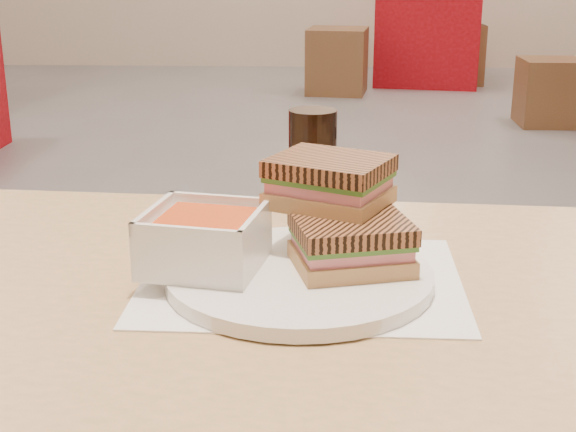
{
  "coord_description": "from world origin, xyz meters",
  "views": [
    {
      "loc": [
        0.04,
        -2.81,
        1.09
      ],
      "look_at": [
        0.01,
        -2.0,
        0.82
      ],
      "focal_mm": 51.29,
      "sensor_mm": 36.0,
      "label": 1
    }
  ],
  "objects_px": {
    "soup_bowl": "(205,241)",
    "bg_chair_1l": "(549,92)",
    "bg_chair_2l": "(337,61)",
    "plate": "(300,277)",
    "panini_lower": "(351,243)",
    "cola_glass": "(312,161)",
    "main_table": "(214,399)",
    "bg_chair_2r": "(453,54)",
    "bg_table_2": "(429,39)"
  },
  "relations": [
    {
      "from": "panini_lower",
      "to": "bg_chair_1l",
      "type": "xyz_separation_m",
      "value": [
        1.4,
        4.44,
        -0.59
      ]
    },
    {
      "from": "panini_lower",
      "to": "bg_chair_2l",
      "type": "bearing_deg",
      "value": 89.12
    },
    {
      "from": "soup_bowl",
      "to": "bg_table_2",
      "type": "xyz_separation_m",
      "value": [
        1.0,
        6.12,
        -0.44
      ]
    },
    {
      "from": "bg_table_2",
      "to": "bg_chair_2r",
      "type": "xyz_separation_m",
      "value": [
        0.21,
        -0.03,
        -0.12
      ]
    },
    {
      "from": "panini_lower",
      "to": "soup_bowl",
      "type": "bearing_deg",
      "value": -178.55
    },
    {
      "from": "bg_chair_1l",
      "to": "bg_chair_2l",
      "type": "bearing_deg",
      "value": 139.5
    },
    {
      "from": "plate",
      "to": "bg_chair_2r",
      "type": "distance_m",
      "value": 6.22
    },
    {
      "from": "plate",
      "to": "soup_bowl",
      "type": "bearing_deg",
      "value": 175.93
    },
    {
      "from": "panini_lower",
      "to": "plate",
      "type": "bearing_deg",
      "value": -168.43
    },
    {
      "from": "cola_glass",
      "to": "bg_table_2",
      "type": "height_order",
      "value": "cola_glass"
    },
    {
      "from": "panini_lower",
      "to": "bg_table_2",
      "type": "xyz_separation_m",
      "value": [
        0.84,
        6.12,
        -0.43
      ]
    },
    {
      "from": "soup_bowl",
      "to": "cola_glass",
      "type": "xyz_separation_m",
      "value": [
        0.11,
        0.25,
        0.02
      ]
    },
    {
      "from": "cola_glass",
      "to": "bg_chair_2l",
      "type": "relative_size",
      "value": 0.27
    },
    {
      "from": "bg_table_2",
      "to": "bg_chair_1l",
      "type": "xyz_separation_m",
      "value": [
        0.56,
        -1.68,
        -0.15
      ]
    },
    {
      "from": "panini_lower",
      "to": "bg_table_2",
      "type": "distance_m",
      "value": 6.19
    },
    {
      "from": "plate",
      "to": "bg_chair_2l",
      "type": "height_order",
      "value": "plate"
    },
    {
      "from": "soup_bowl",
      "to": "bg_chair_2r",
      "type": "relative_size",
      "value": 0.28
    },
    {
      "from": "bg_chair_2l",
      "to": "bg_chair_2r",
      "type": "distance_m",
      "value": 1.1
    },
    {
      "from": "bg_chair_1l",
      "to": "bg_chair_2r",
      "type": "distance_m",
      "value": 1.69
    },
    {
      "from": "bg_table_2",
      "to": "cola_glass",
      "type": "bearing_deg",
      "value": -98.6
    },
    {
      "from": "plate",
      "to": "soup_bowl",
      "type": "height_order",
      "value": "soup_bowl"
    },
    {
      "from": "cola_glass",
      "to": "bg_chair_2r",
      "type": "distance_m",
      "value": 5.97
    },
    {
      "from": "plate",
      "to": "panini_lower",
      "type": "distance_m",
      "value": 0.06
    },
    {
      "from": "plate",
      "to": "soup_bowl",
      "type": "xyz_separation_m",
      "value": [
        -0.1,
        0.01,
        0.03
      ]
    },
    {
      "from": "main_table",
      "to": "bg_table_2",
      "type": "bearing_deg",
      "value": 80.92
    },
    {
      "from": "plate",
      "to": "soup_bowl",
      "type": "relative_size",
      "value": 2.05
    },
    {
      "from": "panini_lower",
      "to": "bg_chair_2l",
      "type": "height_order",
      "value": "panini_lower"
    },
    {
      "from": "bg_chair_2l",
      "to": "bg_chair_2r",
      "type": "height_order",
      "value": "bg_chair_2l"
    },
    {
      "from": "plate",
      "to": "panini_lower",
      "type": "xyz_separation_m",
      "value": [
        0.05,
        0.01,
        0.03
      ]
    },
    {
      "from": "main_table",
      "to": "bg_chair_1l",
      "type": "distance_m",
      "value": 4.76
    },
    {
      "from": "main_table",
      "to": "plate",
      "type": "height_order",
      "value": "plate"
    },
    {
      "from": "soup_bowl",
      "to": "bg_chair_1l",
      "type": "height_order",
      "value": "soup_bowl"
    },
    {
      "from": "bg_chair_2r",
      "to": "soup_bowl",
      "type": "bearing_deg",
      "value": -101.17
    },
    {
      "from": "panini_lower",
      "to": "bg_chair_2l",
      "type": "relative_size",
      "value": 0.28
    },
    {
      "from": "soup_bowl",
      "to": "cola_glass",
      "type": "bearing_deg",
      "value": 66.6
    },
    {
      "from": "plate",
      "to": "bg_chair_2l",
      "type": "relative_size",
      "value": 0.56
    },
    {
      "from": "plate",
      "to": "bg_chair_1l",
      "type": "height_order",
      "value": "plate"
    },
    {
      "from": "main_table",
      "to": "bg_chair_2r",
      "type": "relative_size",
      "value": 2.57
    },
    {
      "from": "soup_bowl",
      "to": "plate",
      "type": "bearing_deg",
      "value": -4.07
    },
    {
      "from": "bg_chair_1l",
      "to": "cola_glass",
      "type": "bearing_deg",
      "value": -109.07
    },
    {
      "from": "bg_chair_1l",
      "to": "bg_chair_2r",
      "type": "relative_size",
      "value": 0.86
    },
    {
      "from": "main_table",
      "to": "bg_chair_1l",
      "type": "bearing_deg",
      "value": 70.98
    },
    {
      "from": "plate",
      "to": "bg_chair_2l",
      "type": "xyz_separation_m",
      "value": [
        0.14,
        5.57,
        -0.51
      ]
    },
    {
      "from": "bg_table_2",
      "to": "plate",
      "type": "bearing_deg",
      "value": -98.33
    },
    {
      "from": "bg_chair_1l",
      "to": "bg_chair_2l",
      "type": "xyz_separation_m",
      "value": [
        -1.32,
        1.13,
        0.04
      ]
    },
    {
      "from": "panini_lower",
      "to": "bg_table_2",
      "type": "height_order",
      "value": "panini_lower"
    },
    {
      "from": "main_table",
      "to": "soup_bowl",
      "type": "distance_m",
      "value": 0.16
    },
    {
      "from": "plate",
      "to": "bg_chair_2r",
      "type": "height_order",
      "value": "plate"
    },
    {
      "from": "plate",
      "to": "bg_chair_2l",
      "type": "bearing_deg",
      "value": 88.57
    },
    {
      "from": "bg_chair_1l",
      "to": "bg_chair_2l",
      "type": "distance_m",
      "value": 1.74
    }
  ]
}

